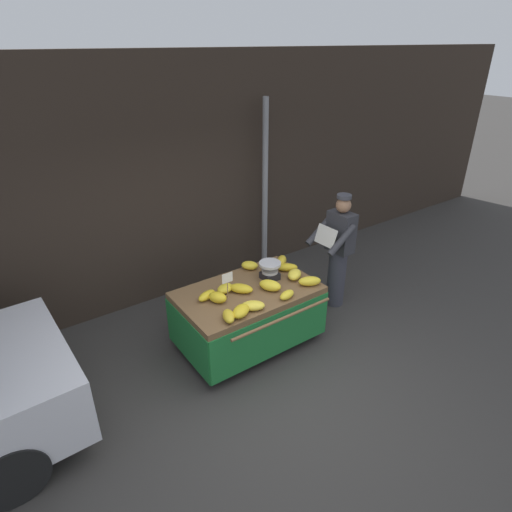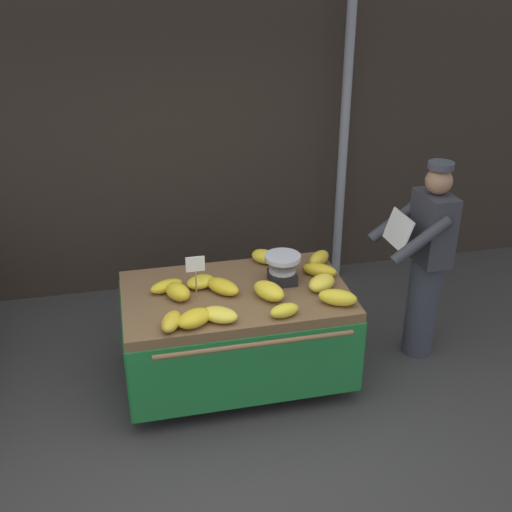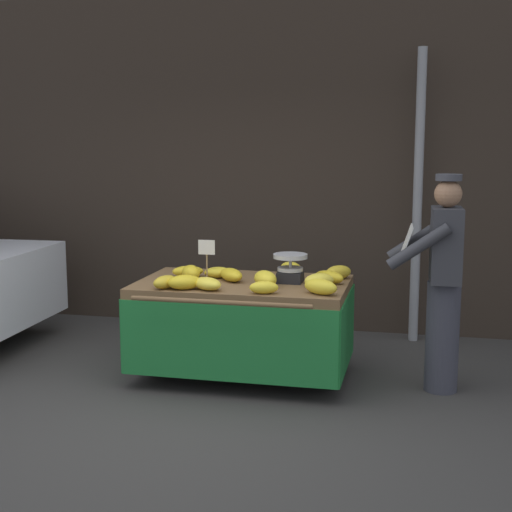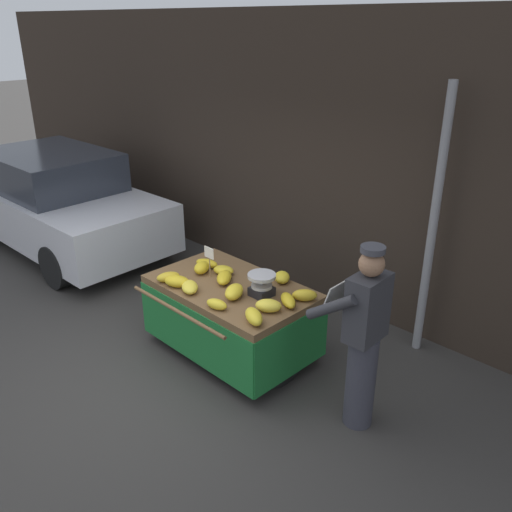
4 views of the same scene
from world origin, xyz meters
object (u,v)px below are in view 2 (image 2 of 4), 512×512
(banana_bunch_8, at_px, (178,292))
(banana_bunch_11, at_px, (319,270))
(banana_bunch_2, at_px, (338,298))
(banana_bunch_10, at_px, (284,310))
(banana_bunch_7, at_px, (194,318))
(banana_bunch_6, at_px, (167,286))
(banana_bunch_1, at_px, (171,321))
(banana_bunch_12, at_px, (201,282))
(vendor_person, at_px, (426,261))
(banana_bunch_3, at_px, (319,259))
(weighing_scale, at_px, (283,269))
(banana_bunch_13, at_px, (269,291))
(price_sign, at_px, (195,268))
(street_pole, at_px, (343,147))
(banana_cart, at_px, (236,316))
(banana_bunch_9, at_px, (322,283))
(banana_bunch_0, at_px, (223,287))
(banana_bunch_5, at_px, (220,315))
(banana_bunch_4, at_px, (264,256))

(banana_bunch_8, bearing_deg, banana_bunch_11, 5.98)
(banana_bunch_2, relative_size, banana_bunch_10, 1.29)
(banana_bunch_2, bearing_deg, banana_bunch_7, -177.28)
(banana_bunch_6, bearing_deg, banana_bunch_1, -91.85)
(banana_bunch_10, distance_m, banana_bunch_12, 0.76)
(banana_bunch_6, distance_m, vendor_person, 2.10)
(banana_bunch_3, bearing_deg, weighing_scale, -149.20)
(banana_bunch_3, bearing_deg, banana_bunch_13, -140.24)
(price_sign, bearing_deg, banana_bunch_7, -100.03)
(street_pole, xyz_separation_m, banana_bunch_11, (-0.67, -1.41, -0.55))
(price_sign, height_order, banana_bunch_7, price_sign)
(banana_bunch_3, bearing_deg, banana_cart, -159.44)
(price_sign, bearing_deg, banana_bunch_13, -14.64)
(weighing_scale, height_order, banana_bunch_8, weighing_scale)
(banana_bunch_2, relative_size, banana_bunch_9, 1.16)
(street_pole, bearing_deg, vendor_person, -81.43)
(banana_bunch_7, xyz_separation_m, banana_bunch_8, (-0.07, 0.39, 0.00))
(banana_bunch_2, xyz_separation_m, banana_bunch_3, (0.06, 0.64, -0.00))
(banana_cart, relative_size, banana_bunch_1, 7.19)
(banana_bunch_8, distance_m, banana_bunch_10, 0.82)
(banana_bunch_7, xyz_separation_m, banana_bunch_13, (0.59, 0.25, 0.01))
(banana_bunch_10, bearing_deg, banana_bunch_2, 9.79)
(banana_bunch_0, distance_m, banana_bunch_1, 0.59)
(banana_bunch_1, relative_size, banana_bunch_3, 1.00)
(banana_bunch_3, relative_size, banana_bunch_7, 0.92)
(banana_bunch_12, bearing_deg, banana_bunch_2, -27.09)
(banana_bunch_8, relative_size, banana_bunch_11, 0.81)
(banana_bunch_13, bearing_deg, street_pole, 55.54)
(banana_bunch_1, bearing_deg, banana_bunch_11, 22.22)
(banana_bunch_11, xyz_separation_m, banana_bunch_13, (-0.48, -0.26, 0.01))
(banana_cart, height_order, weighing_scale, weighing_scale)
(price_sign, relative_size, banana_bunch_10, 1.54)
(banana_bunch_3, distance_m, banana_bunch_8, 1.23)
(banana_bunch_5, distance_m, banana_bunch_9, 0.88)
(price_sign, xyz_separation_m, banana_bunch_3, (1.05, 0.30, -0.19))
(weighing_scale, xyz_separation_m, banana_bunch_4, (-0.06, 0.37, -0.06))
(banana_bunch_2, bearing_deg, banana_bunch_8, 163.45)
(banana_bunch_12, bearing_deg, vendor_person, -2.48)
(street_pole, distance_m, banana_bunch_13, 2.10)
(banana_bunch_9, bearing_deg, banana_bunch_11, 76.57)
(banana_bunch_4, xyz_separation_m, banana_bunch_8, (-0.76, -0.45, 0.01))
(street_pole, distance_m, weighing_scale, 1.82)
(banana_bunch_3, relative_size, vendor_person, 0.14)
(weighing_scale, distance_m, banana_bunch_3, 0.43)
(banana_bunch_4, xyz_separation_m, banana_bunch_10, (-0.05, -0.86, -0.01))
(banana_bunch_2, bearing_deg, banana_bunch_9, 100.59)
(banana_bunch_1, xyz_separation_m, banana_bunch_8, (0.09, 0.38, 0.01))
(weighing_scale, bearing_deg, banana_cart, -170.71)
(weighing_scale, relative_size, banana_bunch_4, 1.26)
(price_sign, distance_m, banana_bunch_8, 0.23)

